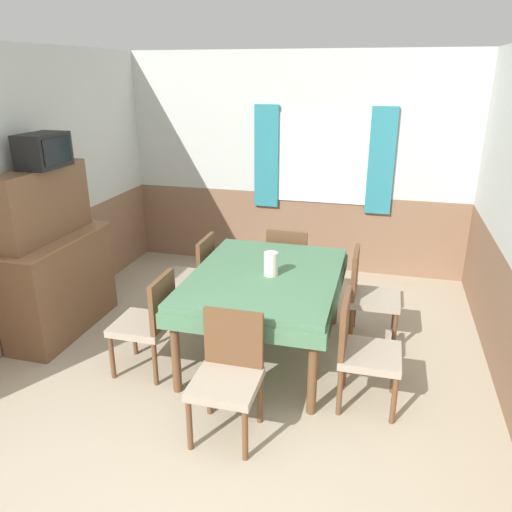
{
  "coord_description": "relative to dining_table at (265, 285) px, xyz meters",
  "views": [
    {
      "loc": [
        1.07,
        -1.96,
        2.37
      ],
      "look_at": [
        0.08,
        1.81,
        0.92
      ],
      "focal_mm": 35.0,
      "sensor_mm": 36.0,
      "label": 1
    }
  ],
  "objects": [
    {
      "name": "chair_left_near",
      "position": [
        -0.85,
        -0.5,
        -0.2
      ],
      "size": [
        0.44,
        0.44,
        0.86
      ],
      "rotation": [
        0.0,
        0.0,
        1.57
      ],
      "color": "brown",
      "rests_on": "ground_plane"
    },
    {
      "name": "dining_table",
      "position": [
        0.0,
        0.0,
        0.0
      ],
      "size": [
        1.25,
        1.63,
        0.77
      ],
      "color": "#4C7A56",
      "rests_on": "ground_plane"
    },
    {
      "name": "chair_right_near",
      "position": [
        0.85,
        -0.5,
        -0.2
      ],
      "size": [
        0.44,
        0.44,
        0.86
      ],
      "rotation": [
        0.0,
        0.0,
        4.71
      ],
      "color": "brown",
      "rests_on": "ground_plane"
    },
    {
      "name": "wall_back",
      "position": [
        -0.14,
        2.18,
        0.64
      ],
      "size": [
        4.52,
        0.1,
        2.6
      ],
      "color": "silver",
      "rests_on": "ground_plane"
    },
    {
      "name": "ground_plane",
      "position": [
        -0.16,
        -1.81,
        -0.66
      ],
      "size": [
        16.0,
        16.0,
        0.0
      ],
      "primitive_type": "plane",
      "color": "tan"
    },
    {
      "name": "chair_right_far",
      "position": [
        0.85,
        0.5,
        -0.2
      ],
      "size": [
        0.44,
        0.44,
        0.86
      ],
      "rotation": [
        0.0,
        0.0,
        4.71
      ],
      "color": "brown",
      "rests_on": "ground_plane"
    },
    {
      "name": "sideboard",
      "position": [
        -2.0,
        -0.07,
        0.01
      ],
      "size": [
        0.46,
        1.22,
        1.57
      ],
      "color": "brown",
      "rests_on": "ground_plane"
    },
    {
      "name": "chair_head_window",
      "position": [
        0.0,
        1.04,
        -0.2
      ],
      "size": [
        0.44,
        0.44,
        0.86
      ],
      "color": "brown",
      "rests_on": "ground_plane"
    },
    {
      "name": "wall_left",
      "position": [
        -2.25,
        0.18,
        0.64
      ],
      "size": [
        0.05,
        4.37,
        2.6
      ],
      "color": "silver",
      "rests_on": "ground_plane"
    },
    {
      "name": "vase",
      "position": [
        0.05,
        -0.02,
        0.2
      ],
      "size": [
        0.12,
        0.12,
        0.2
      ],
      "color": "silver",
      "rests_on": "dining_table"
    },
    {
      "name": "chair_left_far",
      "position": [
        -0.85,
        0.5,
        -0.2
      ],
      "size": [
        0.44,
        0.44,
        0.86
      ],
      "rotation": [
        0.0,
        0.0,
        1.57
      ],
      "color": "brown",
      "rests_on": "ground_plane"
    },
    {
      "name": "tv",
      "position": [
        -1.97,
        -0.04,
        1.06
      ],
      "size": [
        0.29,
        0.45,
        0.3
      ],
      "color": "black",
      "rests_on": "sideboard"
    },
    {
      "name": "chair_head_near",
      "position": [
        0.0,
        -1.04,
        -0.2
      ],
      "size": [
        0.44,
        0.44,
        0.86
      ],
      "rotation": [
        0.0,
        0.0,
        3.14
      ],
      "color": "brown",
      "rests_on": "ground_plane"
    }
  ]
}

